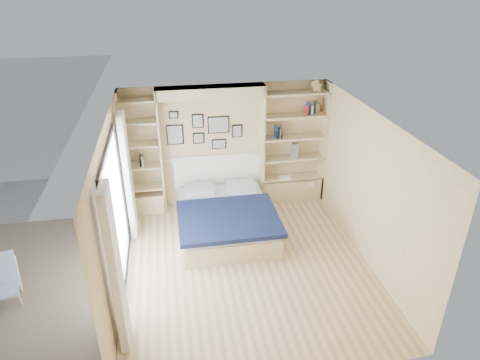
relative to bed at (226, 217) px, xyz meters
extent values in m
plane|color=tan|center=(0.20, -1.09, -0.28)|extent=(4.50, 4.50, 0.00)
plane|color=#DDC08A|center=(0.20, 1.16, 0.97)|extent=(4.00, 0.00, 4.00)
plane|color=#DDC08A|center=(0.20, -3.34, 0.97)|extent=(4.00, 0.00, 4.00)
plane|color=#DDC08A|center=(-1.80, -1.09, 0.97)|extent=(0.00, 4.50, 4.50)
plane|color=#DDC08A|center=(2.20, -1.09, 0.97)|extent=(0.00, 4.50, 4.50)
plane|color=white|center=(0.20, -1.09, 2.22)|extent=(4.50, 4.50, 0.00)
cube|color=beige|center=(-1.10, 0.99, 0.97)|extent=(0.04, 0.35, 2.50)
cube|color=beige|center=(0.90, 0.99, 0.97)|extent=(0.04, 0.35, 2.50)
cube|color=beige|center=(-0.10, 0.99, 2.12)|extent=(2.00, 0.35, 0.20)
cube|color=beige|center=(2.18, 0.99, 0.97)|extent=(0.04, 0.35, 2.50)
cube|color=beige|center=(-1.78, 0.99, 0.97)|extent=(0.04, 0.35, 2.50)
cube|color=beige|center=(1.55, 0.99, -0.03)|extent=(1.30, 0.35, 0.50)
cube|color=beige|center=(-1.45, 0.99, -0.08)|extent=(0.70, 0.35, 0.40)
cube|color=black|center=(-1.77, -1.09, 1.95)|extent=(0.04, 2.08, 0.06)
cube|color=black|center=(-1.77, -1.09, -0.25)|extent=(0.04, 2.08, 0.06)
cube|color=black|center=(-1.77, -2.11, 0.82)|extent=(0.04, 0.06, 2.20)
cube|color=black|center=(-1.77, -0.07, 0.82)|extent=(0.04, 0.06, 2.20)
cube|color=silver|center=(-1.78, -1.09, 0.84)|extent=(0.01, 2.00, 2.20)
cube|color=white|center=(-1.68, -2.39, 0.87)|extent=(0.10, 0.45, 2.30)
cube|color=white|center=(-1.68, 0.21, 0.87)|extent=(0.10, 0.45, 2.30)
cube|color=beige|center=(1.55, 0.99, 0.22)|extent=(1.30, 0.35, 0.04)
cube|color=beige|center=(1.55, 0.99, 0.67)|extent=(1.30, 0.35, 0.04)
cube|color=beige|center=(1.55, 0.99, 1.12)|extent=(1.30, 0.35, 0.04)
cube|color=beige|center=(1.55, 0.99, 1.57)|extent=(1.30, 0.35, 0.04)
cube|color=beige|center=(1.55, 0.99, 2.02)|extent=(1.30, 0.35, 0.04)
cube|color=beige|center=(-1.45, 0.99, 0.27)|extent=(0.70, 0.35, 0.04)
cube|color=beige|center=(-1.45, 0.99, 0.72)|extent=(0.70, 0.35, 0.04)
cube|color=beige|center=(-1.45, 0.99, 1.17)|extent=(0.70, 0.35, 0.04)
cube|color=beige|center=(-1.45, 0.99, 1.62)|extent=(0.70, 0.35, 0.04)
cube|color=beige|center=(-1.45, 0.99, 2.02)|extent=(0.70, 0.35, 0.04)
cube|color=beige|center=(0.00, -0.01, -0.10)|extent=(1.67, 2.08, 0.36)
cube|color=silver|center=(0.00, -0.01, 0.13)|extent=(1.63, 2.04, 0.10)
cube|color=#101836|center=(0.00, -0.37, 0.20)|extent=(1.77, 1.46, 0.08)
cube|color=silver|center=(-0.42, 0.73, 0.24)|extent=(0.57, 0.42, 0.12)
cube|color=silver|center=(0.42, 0.73, 0.24)|extent=(0.57, 0.42, 0.12)
cube|color=white|center=(0.00, 1.13, 0.44)|extent=(1.77, 0.04, 0.70)
cube|color=black|center=(-0.80, 1.14, 1.27)|extent=(0.32, 0.02, 0.40)
cube|color=gray|center=(-0.80, 1.13, 1.27)|extent=(0.28, 0.01, 0.36)
cube|color=black|center=(-0.35, 1.14, 1.52)|extent=(0.22, 0.02, 0.28)
cube|color=gray|center=(-0.35, 1.13, 1.52)|extent=(0.18, 0.01, 0.24)
cube|color=black|center=(-0.35, 1.14, 1.17)|extent=(0.22, 0.02, 0.22)
cube|color=gray|center=(-0.35, 1.13, 1.17)|extent=(0.18, 0.01, 0.18)
cube|color=black|center=(0.05, 1.14, 1.42)|extent=(0.42, 0.02, 0.34)
cube|color=gray|center=(0.05, 1.13, 1.42)|extent=(0.38, 0.01, 0.30)
cube|color=black|center=(0.05, 1.14, 1.02)|extent=(0.28, 0.02, 0.20)
cube|color=gray|center=(0.05, 1.13, 1.02)|extent=(0.24, 0.01, 0.16)
cube|color=black|center=(0.42, 1.14, 1.27)|extent=(0.20, 0.02, 0.26)
cube|color=gray|center=(0.42, 1.13, 1.27)|extent=(0.16, 0.01, 0.22)
cube|color=black|center=(-0.80, 1.14, 1.67)|extent=(0.18, 0.02, 0.14)
cube|color=gray|center=(-0.80, 1.13, 1.67)|extent=(0.14, 0.01, 0.10)
cylinder|color=silver|center=(-0.96, 0.91, 0.84)|extent=(0.20, 0.02, 0.02)
cone|color=white|center=(-0.86, 0.91, 0.82)|extent=(0.13, 0.12, 0.15)
cylinder|color=silver|center=(0.76, 0.91, 0.84)|extent=(0.20, 0.02, 0.02)
cone|color=white|center=(0.66, 0.91, 0.82)|extent=(0.13, 0.12, 0.15)
cube|color=#A51E1E|center=(1.17, 0.98, 1.23)|extent=(0.02, 0.15, 0.17)
cube|color=navy|center=(1.17, 0.98, 1.26)|extent=(0.03, 0.15, 0.24)
cube|color=black|center=(1.21, 0.98, 1.24)|extent=(0.03, 0.15, 0.19)
cube|color=tan|center=(1.26, 0.98, 1.24)|extent=(0.04, 0.15, 0.19)
cube|color=#26593F|center=(1.27, 0.98, 1.26)|extent=(0.03, 0.15, 0.23)
cube|color=#A51E1E|center=(1.77, 0.98, 1.68)|extent=(0.02, 0.15, 0.18)
cube|color=navy|center=(1.80, 0.98, 1.71)|extent=(0.03, 0.15, 0.25)
cube|color=black|center=(1.81, 0.98, 1.70)|extent=(0.03, 0.15, 0.22)
cube|color=#BCBA8E|center=(1.86, 0.98, 1.67)|extent=(0.04, 0.15, 0.17)
cube|color=#26593F|center=(1.95, 0.98, 1.71)|extent=(0.03, 0.15, 0.24)
cube|color=#A51E1E|center=(1.98, 0.98, 1.70)|extent=(0.03, 0.15, 0.22)
cube|color=navy|center=(-1.49, 0.98, 0.83)|extent=(0.02, 0.15, 0.18)
cube|color=black|center=(-1.50, 0.98, 0.85)|extent=(0.03, 0.15, 0.22)
cube|color=#BFB28C|center=(-1.46, 0.98, 0.83)|extent=(0.03, 0.15, 0.19)
cube|color=beige|center=(1.92, 0.98, 2.12)|extent=(0.13, 0.13, 0.15)
cone|color=beige|center=(1.92, 0.98, 2.23)|extent=(0.20, 0.20, 0.08)
cube|color=slate|center=(1.58, 0.98, 0.84)|extent=(0.12, 0.12, 0.30)
cube|color=white|center=(1.40, 0.93, 0.26)|extent=(0.22, 0.16, 0.03)
cube|color=#716353|center=(-3.40, -1.09, -0.28)|extent=(3.20, 4.00, 0.05)
cylinder|color=tan|center=(-3.22, -1.52, -0.11)|extent=(0.06, 0.12, 0.34)
cylinder|color=tan|center=(-3.34, -1.06, -0.02)|extent=(0.10, 0.28, 0.56)
cube|color=blue|center=(-3.45, -1.41, -0.04)|extent=(0.50, 0.56, 0.13)
cube|color=blue|center=(-3.54, -1.09, 0.16)|extent=(0.43, 0.29, 0.46)
camera|label=1|loc=(-0.91, -6.74, 4.19)|focal=32.00mm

